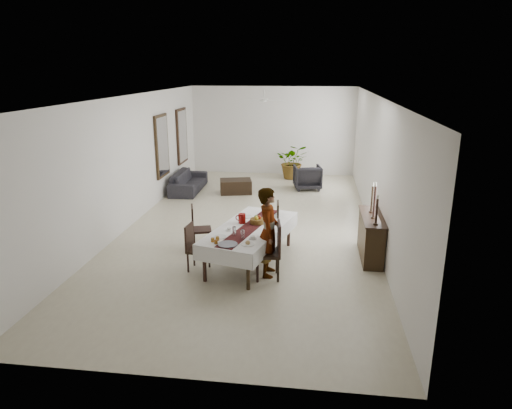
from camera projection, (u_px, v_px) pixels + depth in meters
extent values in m
cube|color=beige|center=(250.00, 225.00, 11.56)|extent=(6.00, 12.00, 0.00)
cube|color=white|center=(250.00, 96.00, 10.63)|extent=(6.00, 12.00, 0.02)
cube|color=white|center=(273.00, 131.00, 16.79)|extent=(6.00, 0.02, 3.20)
cube|color=white|center=(179.00, 265.00, 5.40)|extent=(6.00, 0.02, 3.20)
cube|color=white|center=(132.00, 160.00, 11.46)|extent=(0.02, 12.00, 3.20)
cube|color=white|center=(376.00, 167.00, 10.73)|extent=(0.02, 12.00, 3.20)
cube|color=black|center=(250.00, 229.00, 9.18)|extent=(1.59, 2.58, 0.05)
cylinder|color=black|center=(204.00, 264.00, 8.44)|extent=(0.09, 0.09, 0.70)
cylinder|color=black|center=(248.00, 272.00, 8.12)|extent=(0.09, 0.09, 0.70)
cylinder|color=black|center=(252.00, 226.00, 10.46)|extent=(0.09, 0.09, 0.70)
cylinder|color=black|center=(289.00, 231.00, 10.14)|extent=(0.09, 0.09, 0.70)
cube|color=white|center=(250.00, 227.00, 9.17)|extent=(1.81, 2.81, 0.01)
cube|color=white|center=(224.00, 230.00, 9.43)|extent=(0.68, 2.50, 0.30)
cube|color=silver|center=(278.00, 238.00, 9.00)|extent=(0.68, 2.50, 0.30)
cube|color=white|center=(222.00, 257.00, 8.07)|extent=(1.15, 0.31, 0.30)
cube|color=white|center=(272.00, 216.00, 10.36)|extent=(1.15, 0.31, 0.30)
cube|color=#521717|center=(250.00, 227.00, 9.17)|extent=(0.99, 2.51, 0.00)
cylinder|color=maroon|center=(242.00, 218.00, 9.37)|extent=(0.18, 0.18, 0.20)
torus|color=maroon|center=(238.00, 218.00, 9.40)|extent=(0.12, 0.05, 0.12)
cylinder|color=white|center=(243.00, 234.00, 8.53)|extent=(0.07, 0.07, 0.17)
cylinder|color=white|center=(234.00, 231.00, 8.70)|extent=(0.07, 0.07, 0.17)
cylinder|color=white|center=(253.00, 237.00, 8.52)|extent=(0.09, 0.09, 0.06)
cylinder|color=silver|center=(253.00, 239.00, 8.53)|extent=(0.15, 0.15, 0.01)
cylinder|color=white|center=(229.00, 229.00, 8.96)|extent=(0.09, 0.09, 0.06)
cylinder|color=white|center=(229.00, 230.00, 8.97)|extent=(0.15, 0.15, 0.01)
cylinder|color=white|center=(248.00, 244.00, 8.25)|extent=(0.24, 0.24, 0.02)
sphere|color=tan|center=(248.00, 243.00, 8.24)|extent=(0.09, 0.09, 0.09)
cylinder|color=white|center=(220.00, 237.00, 8.61)|extent=(0.24, 0.24, 0.02)
cylinder|color=white|center=(247.00, 217.00, 9.78)|extent=(0.24, 0.24, 0.02)
cylinder|color=#444449|center=(228.00, 244.00, 8.24)|extent=(0.36, 0.36, 0.02)
cylinder|color=brown|center=(216.00, 242.00, 8.28)|extent=(0.06, 0.06, 0.08)
cylinder|color=#9A6116|center=(213.00, 240.00, 8.37)|extent=(0.06, 0.06, 0.08)
cylinder|color=#925A15|center=(217.00, 238.00, 8.44)|extent=(0.06, 0.06, 0.08)
cylinder|color=brown|center=(257.00, 221.00, 9.36)|extent=(0.30, 0.30, 0.10)
sphere|color=#A22710|center=(259.00, 217.00, 9.35)|extent=(0.09, 0.09, 0.09)
sphere|color=#5A8126|center=(256.00, 217.00, 9.38)|extent=(0.08, 0.08, 0.08)
sphere|color=yellow|center=(256.00, 218.00, 9.30)|extent=(0.08, 0.08, 0.08)
cube|color=black|center=(267.00, 254.00, 8.55)|extent=(0.53, 0.53, 0.05)
cylinder|color=black|center=(278.00, 271.00, 8.45)|extent=(0.05, 0.05, 0.46)
cylinder|color=black|center=(277.00, 262.00, 8.81)|extent=(0.05, 0.05, 0.46)
cylinder|color=black|center=(258.00, 271.00, 8.44)|extent=(0.05, 0.05, 0.46)
cylinder|color=black|center=(257.00, 262.00, 8.80)|extent=(0.05, 0.05, 0.46)
cube|color=black|center=(279.00, 238.00, 8.46)|extent=(0.11, 0.47, 0.59)
cube|color=black|center=(268.00, 228.00, 9.98)|extent=(0.49, 0.49, 0.05)
cylinder|color=black|center=(277.00, 242.00, 9.87)|extent=(0.05, 0.05, 0.44)
cylinder|color=black|center=(276.00, 236.00, 10.22)|extent=(0.05, 0.05, 0.44)
cylinder|color=black|center=(260.00, 242.00, 9.88)|extent=(0.05, 0.05, 0.44)
cylinder|color=black|center=(260.00, 236.00, 10.23)|extent=(0.05, 0.05, 0.44)
cube|color=black|center=(278.00, 215.00, 9.88)|extent=(0.08, 0.45, 0.57)
cube|color=black|center=(198.00, 250.00, 8.91)|extent=(0.44, 0.44, 0.04)
cylinder|color=black|center=(194.00, 257.00, 9.16)|extent=(0.04, 0.04, 0.39)
cylinder|color=black|center=(188.00, 263.00, 8.86)|extent=(0.04, 0.04, 0.39)
cylinder|color=black|center=(209.00, 258.00, 9.08)|extent=(0.04, 0.04, 0.39)
cylinder|color=black|center=(204.00, 265.00, 8.78)|extent=(0.04, 0.04, 0.39)
cube|color=black|center=(189.00, 237.00, 8.87)|extent=(0.08, 0.40, 0.50)
cube|color=black|center=(202.00, 230.00, 9.97)|extent=(0.52, 0.52, 0.05)
cylinder|color=black|center=(194.00, 237.00, 10.18)|extent=(0.05, 0.05, 0.41)
cylinder|color=black|center=(194.00, 243.00, 9.85)|extent=(0.05, 0.05, 0.41)
cylinder|color=black|center=(209.00, 236.00, 10.23)|extent=(0.05, 0.05, 0.41)
cylinder|color=black|center=(210.00, 242.00, 9.90)|extent=(0.05, 0.05, 0.41)
cube|color=black|center=(192.00, 218.00, 9.86)|extent=(0.15, 0.41, 0.53)
imported|color=gray|center=(269.00, 232.00, 8.59)|extent=(0.43, 0.64, 1.73)
cube|color=black|center=(371.00, 237.00, 9.50)|extent=(0.39, 1.47, 0.88)
cube|color=black|center=(372.00, 217.00, 9.37)|extent=(0.43, 1.53, 0.03)
cylinder|color=black|center=(376.00, 224.00, 8.85)|extent=(0.10, 0.10, 0.03)
cylinder|color=black|center=(377.00, 211.00, 8.78)|extent=(0.05, 0.05, 0.49)
cylinder|color=beige|center=(378.00, 197.00, 8.69)|extent=(0.04, 0.04, 0.08)
cylinder|color=black|center=(373.00, 218.00, 9.22)|extent=(0.10, 0.10, 0.03)
cylinder|color=black|center=(375.00, 202.00, 9.13)|extent=(0.05, 0.05, 0.64)
cylinder|color=beige|center=(376.00, 184.00, 9.02)|extent=(0.04, 0.04, 0.08)
cylinder|color=black|center=(371.00, 212.00, 9.60)|extent=(0.10, 0.10, 0.03)
cylinder|color=black|center=(372.00, 199.00, 9.51)|extent=(0.05, 0.05, 0.54)
cylinder|color=beige|center=(373.00, 184.00, 9.42)|extent=(0.04, 0.04, 0.08)
imported|color=#28262B|center=(188.00, 181.00, 14.74)|extent=(0.86, 2.11, 0.61)
imported|color=#242126|center=(307.00, 177.00, 14.92)|extent=(0.99, 1.01, 0.79)
cube|color=black|center=(236.00, 186.00, 14.48)|extent=(1.10, 0.86, 0.43)
imported|color=#395F26|center=(293.00, 161.00, 16.28)|extent=(1.16, 1.01, 1.24)
cube|color=black|center=(162.00, 146.00, 13.55)|extent=(0.06, 1.05, 1.85)
cube|color=silver|center=(163.00, 146.00, 13.54)|extent=(0.01, 0.90, 1.70)
cube|color=black|center=(182.00, 136.00, 15.54)|extent=(0.06, 1.05, 1.85)
cube|color=white|center=(183.00, 136.00, 15.54)|extent=(0.01, 0.90, 1.70)
cylinder|color=silver|center=(264.00, 93.00, 13.51)|extent=(0.04, 0.04, 0.20)
cylinder|color=white|center=(264.00, 100.00, 13.57)|extent=(0.16, 0.16, 0.08)
cube|color=white|center=(265.00, 100.00, 13.90)|extent=(0.10, 0.55, 0.01)
cube|color=white|center=(263.00, 101.00, 13.24)|extent=(0.10, 0.55, 0.01)
cube|color=white|center=(276.00, 100.00, 13.53)|extent=(0.55, 0.10, 0.01)
cube|color=white|center=(252.00, 100.00, 13.61)|extent=(0.55, 0.10, 0.01)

